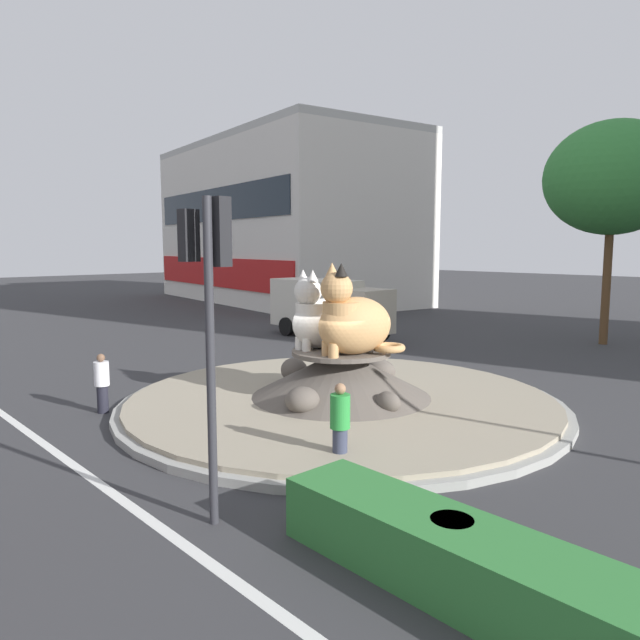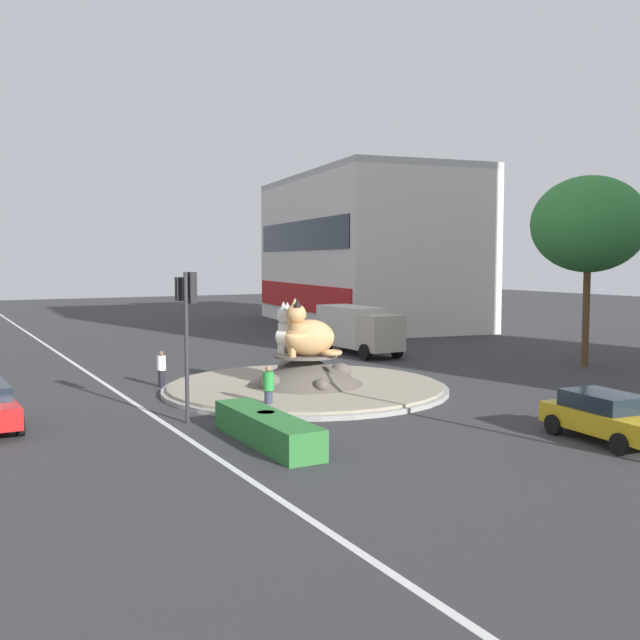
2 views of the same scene
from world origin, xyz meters
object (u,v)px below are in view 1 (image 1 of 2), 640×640
litter_bin (451,552)px  pedestrian_green_shirt (340,423)px  shophouse_block (283,223)px  cat_statue_calico (352,321)px  pedestrian_white_shirt (102,382)px  broadleaf_tree_behind_island (613,178)px  delivery_box_truck (329,306)px  traffic_light_mast (210,287)px  cat_statue_white (320,319)px

litter_bin → pedestrian_green_shirt: bearing=154.3°
shophouse_block → pedestrian_green_shirt: bearing=-29.1°
cat_statue_calico → pedestrian_white_shirt: size_ratio=1.59×
broadleaf_tree_behind_island → pedestrian_white_shirt: (-4.43, -21.00, -6.46)m
cat_statue_calico → shophouse_block: 33.44m
cat_statue_calico → delivery_box_truck: 12.94m
pedestrian_green_shirt → cat_statue_calico: bearing=39.9°
broadleaf_tree_behind_island → pedestrian_white_shirt: size_ratio=6.20×
traffic_light_mast → pedestrian_white_shirt: (-7.24, 1.20, -2.91)m
shophouse_block → broadleaf_tree_behind_island: 27.03m
cat_statue_calico → pedestrian_green_shirt: bearing=54.5°
pedestrian_green_shirt → delivery_box_truck: delivery_box_truck is taller
cat_statue_white → pedestrian_white_shirt: cat_statue_white is taller
pedestrian_white_shirt → delivery_box_truck: size_ratio=0.24×
cat_statue_white → pedestrian_white_shirt: bearing=-30.3°
pedestrian_white_shirt → delivery_box_truck: 14.29m
delivery_box_truck → shophouse_block: bearing=146.4°
pedestrian_white_shirt → litter_bin: pedestrian_white_shirt is taller
pedestrian_green_shirt → shophouse_block: bearing=51.4°
broadleaf_tree_behind_island → delivery_box_truck: size_ratio=1.51×
traffic_light_mast → shophouse_block: bearing=42.0°
cat_statue_calico → pedestrian_white_shirt: bearing=-29.2°
cat_statue_calico → traffic_light_mast: (2.80, -5.99, 1.30)m
broadleaf_tree_behind_island → pedestrian_green_shirt: (2.52, -19.10, -6.40)m
pedestrian_white_shirt → litter_bin: size_ratio=1.75×
cat_statue_white → pedestrian_green_shirt: 5.04m
pedestrian_white_shirt → delivery_box_truck: (-5.30, 13.25, 0.71)m
shophouse_block → delivery_box_truck: size_ratio=3.84×
traffic_light_mast → broadleaf_tree_behind_island: broadleaf_tree_behind_island is taller
traffic_light_mast → pedestrian_white_shirt: bearing=73.4°
litter_bin → broadleaf_tree_behind_island: bearing=107.1°
shophouse_block → litter_bin: (33.25, -24.40, -5.80)m
shophouse_block → litter_bin: shophouse_block is taller
broadleaf_tree_behind_island → delivery_box_truck: (-9.73, -7.75, -5.75)m
broadleaf_tree_behind_island → pedestrian_white_shirt: broadleaf_tree_behind_island is taller
pedestrian_white_shirt → cat_statue_white: bearing=-31.5°
delivery_box_truck → pedestrian_white_shirt: bearing=-68.6°
broadleaf_tree_behind_island → litter_bin: broadleaf_tree_behind_island is taller
cat_statue_calico → litter_bin: (6.44, -4.79, -1.98)m
shophouse_block → traffic_light_mast: bearing=-32.4°
cat_statue_white → pedestrian_white_shirt: (-3.15, -4.86, -1.53)m
cat_statue_white → pedestrian_green_shirt: cat_statue_white is taller
broadleaf_tree_behind_island → cat_statue_calico: bearing=-90.0°
delivery_box_truck → broadleaf_tree_behind_island: bearing=38.1°
cat_statue_white → cat_statue_calico: bearing=89.5°
cat_statue_white → traffic_light_mast: (4.08, -6.06, 1.37)m
broadleaf_tree_behind_island → pedestrian_green_shirt: size_ratio=5.79×
pedestrian_green_shirt → litter_bin: size_ratio=1.87×
cat_statue_white → traffic_light_mast: traffic_light_mast is taller
cat_statue_calico → pedestrian_white_shirt: (-4.44, -4.79, -1.61)m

